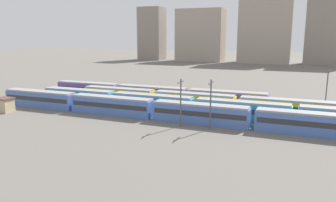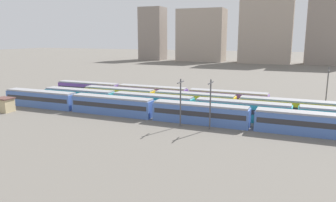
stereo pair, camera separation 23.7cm
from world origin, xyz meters
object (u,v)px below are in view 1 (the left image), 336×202
(catenary_pole_1, at_px, (327,87))
(catenary_pole_0, at_px, (211,102))
(train_track_3, at_px, (152,94))
(train_track_1, at_px, (242,111))
(train_track_0, at_px, (200,113))
(catenary_pole_2, at_px, (181,100))
(signal_hut, at_px, (5,105))

(catenary_pole_1, bearing_deg, catenary_pole_0, -131.54)
(train_track_3, xyz_separation_m, catenary_pole_0, (19.78, -18.76, 3.00))
(train_track_1, bearing_deg, train_track_0, -142.59)
(train_track_1, xyz_separation_m, catenary_pole_2, (-9.49, -8.48, 2.92))
(train_track_0, xyz_separation_m, catenary_pole_0, (2.69, -3.16, 3.00))
(catenary_pole_1, height_order, catenary_pole_2, catenary_pole_1)
(train_track_1, xyz_separation_m, train_track_3, (-23.89, 10.40, -0.00))
(train_track_0, xyz_separation_m, signal_hut, (-41.32, -6.74, -0.35))
(catenary_pole_2, height_order, signal_hut, catenary_pole_2)
(train_track_3, height_order, catenary_pole_1, catenary_pole_1)
(catenary_pole_0, height_order, signal_hut, catenary_pole_0)
(train_track_1, bearing_deg, catenary_pole_2, -138.22)
(train_track_0, distance_m, catenary_pole_2, 5.15)
(signal_hut, bearing_deg, train_track_3, 42.67)
(train_track_3, relative_size, catenary_pole_1, 5.84)
(train_track_1, height_order, catenary_pole_0, catenary_pole_0)
(train_track_0, xyz_separation_m, catenary_pole_2, (-2.69, -3.28, 2.92))
(train_track_1, distance_m, catenary_pole_0, 9.78)
(train_track_0, height_order, train_track_1, same)
(catenary_pole_0, bearing_deg, signal_hut, -175.35)
(train_track_3, xyz_separation_m, catenary_pole_2, (14.40, -18.88, 2.92))
(train_track_0, height_order, catenary_pole_2, catenary_pole_2)
(train_track_3, distance_m, catenary_pole_0, 27.42)
(train_track_1, bearing_deg, catenary_pole_0, -116.19)
(catenary_pole_1, bearing_deg, train_track_0, -139.69)
(train_track_0, height_order, catenary_pole_0, catenary_pole_0)
(train_track_1, relative_size, train_track_3, 1.68)
(train_track_3, bearing_deg, catenary_pole_2, -52.65)
(train_track_3, distance_m, signal_hut, 32.96)
(signal_hut, bearing_deg, catenary_pole_0, 4.65)
(catenary_pole_2, bearing_deg, catenary_pole_1, 41.62)
(train_track_0, xyz_separation_m, train_track_3, (-17.09, 15.60, -0.00))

